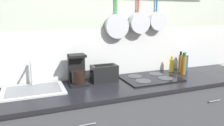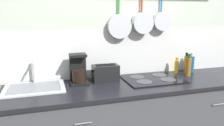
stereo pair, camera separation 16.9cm
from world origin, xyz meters
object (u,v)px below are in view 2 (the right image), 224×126
object	(u,v)px
coffee_maker	(78,71)
bottle_vinegar	(188,66)
toaster	(105,73)
bottle_hot_sauce	(186,64)
bottle_cooking_wine	(191,64)
bottle_dish_soap	(176,66)

from	to	relation	value
coffee_maker	bottle_vinegar	xyz separation A→B (m)	(1.20, -0.08, -0.01)
coffee_maker	bottle_vinegar	distance (m)	1.20
coffee_maker	toaster	distance (m)	0.28
bottle_vinegar	bottle_hot_sauce	distance (m)	0.15
bottle_hot_sauce	toaster	bearing A→B (deg)	-176.48
bottle_hot_sauce	bottle_vinegar	bearing A→B (deg)	-115.61
bottle_hot_sauce	bottle_cooking_wine	distance (m)	0.07
coffee_maker	bottle_vinegar	size ratio (longest dim) A/B	1.19
bottle_dish_soap	bottle_cooking_wine	bearing A→B (deg)	-1.00
bottle_vinegar	bottle_hot_sauce	bearing A→B (deg)	64.39
bottle_dish_soap	bottle_hot_sauce	bearing A→B (deg)	3.19
toaster	bottle_hot_sauce	bearing A→B (deg)	3.52
bottle_hot_sauce	bottle_cooking_wine	size ratio (longest dim) A/B	1.02
toaster	bottle_hot_sauce	world-z (taller)	bottle_hot_sauce
toaster	bottle_vinegar	distance (m)	0.93
coffee_maker	bottle_hot_sauce	xyz separation A→B (m)	(1.26, 0.06, -0.02)
bottle_dish_soap	bottle_cooking_wine	xyz separation A→B (m)	(0.20, -0.00, 0.02)
toaster	bottle_dish_soap	distance (m)	0.86
bottle_dish_soap	bottle_vinegar	xyz separation A→B (m)	(0.07, -0.13, 0.03)
bottle_vinegar	bottle_cooking_wine	distance (m)	0.18
coffee_maker	bottle_hot_sauce	world-z (taller)	coffee_maker
bottle_dish_soap	bottle_hot_sauce	xyz separation A→B (m)	(0.13, 0.01, 0.02)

